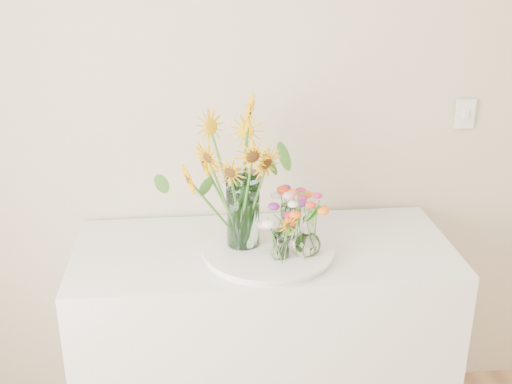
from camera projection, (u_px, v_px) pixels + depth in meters
counter at (263, 348)px, 2.54m from camera, size 1.40×0.60×0.90m
tray at (268, 252)px, 2.30m from camera, size 0.45×0.45×0.02m
mason_jar at (243, 210)px, 2.28m from camera, size 0.16×0.16×0.28m
sunflower_bouquet at (243, 175)px, 2.23m from camera, size 0.95×0.95×0.54m
small_vase_a at (281, 245)px, 2.22m from camera, size 0.06×0.06×0.10m
wildflower_posy_a at (281, 233)px, 2.20m from camera, size 0.20×0.20×0.19m
small_vase_b at (307, 236)px, 2.23m from camera, size 0.12×0.12×0.14m
wildflower_posy_b at (307, 225)px, 2.22m from camera, size 0.21×0.21×0.23m
small_vase_c at (291, 221)px, 2.37m from camera, size 0.09×0.09×0.13m
wildflower_posy_c at (291, 210)px, 2.35m from camera, size 0.20×0.20×0.22m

